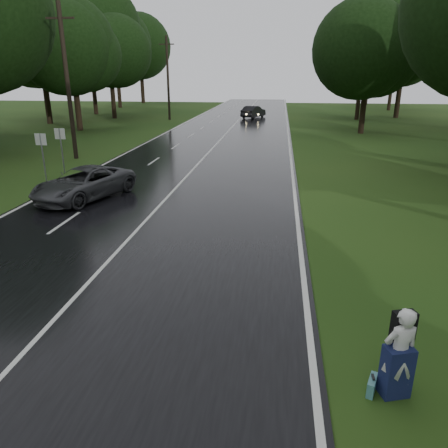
{
  "coord_description": "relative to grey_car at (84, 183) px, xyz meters",
  "views": [
    {
      "loc": [
        4.96,
        -6.31,
        5.39
      ],
      "look_at": [
        3.42,
        5.65,
        1.1
      ],
      "focal_mm": 34.04,
      "sensor_mm": 36.0,
      "label": 1
    }
  ],
  "objects": [
    {
      "name": "road",
      "position": [
        3.65,
        8.72,
        -0.71
      ],
      "size": [
        12.0,
        140.0,
        0.04
      ],
      "primitive_type": "cube",
      "color": "black",
      "rests_on": "ground"
    },
    {
      "name": "road_sign_b",
      "position": [
        -3.55,
        5.02,
        -0.73
      ],
      "size": [
        0.6,
        0.1,
        2.51
      ],
      "primitive_type": null,
      "color": "white",
      "rests_on": "ground"
    },
    {
      "name": "ground",
      "position": [
        3.65,
        -11.28,
        -0.73
      ],
      "size": [
        160.0,
        160.0,
        0.0
      ],
      "primitive_type": "plane",
      "color": "#274414",
      "rests_on": "ground"
    },
    {
      "name": "far_car",
      "position": [
        5.23,
        38.06,
        0.04
      ],
      "size": [
        3.04,
        4.72,
        1.47
      ],
      "primitive_type": "imported",
      "rotation": [
        0.0,
        0.0,
        2.78
      ],
      "color": "black",
      "rests_on": "road"
    },
    {
      "name": "tree_left_e",
      "position": [
        -11.21,
        23.43,
        -0.73
      ],
      "size": [
        8.49,
        8.49,
        13.27
      ],
      "primitive_type": null,
      "color": "black",
      "rests_on": "ground"
    },
    {
      "name": "utility_pole_far",
      "position": [
        -4.85,
        34.59,
        -0.73
      ],
      "size": [
        1.8,
        0.28,
        9.54
      ],
      "primitive_type": null,
      "color": "black",
      "rests_on": "ground"
    },
    {
      "name": "lane_center",
      "position": [
        3.65,
        8.72,
        -0.69
      ],
      "size": [
        0.12,
        140.0,
        0.01
      ],
      "primitive_type": "cube",
      "color": "silver",
      "rests_on": "road"
    },
    {
      "name": "utility_pole_mid",
      "position": [
        -4.85,
        9.23,
        -0.73
      ],
      "size": [
        1.8,
        0.28,
        9.49
      ],
      "primitive_type": null,
      "color": "black",
      "rests_on": "ground"
    },
    {
      "name": "road_sign_a",
      "position": [
        -3.55,
        3.01,
        -0.73
      ],
      "size": [
        0.6,
        0.1,
        2.49
      ],
      "primitive_type": null,
      "color": "white",
      "rests_on": "ground"
    },
    {
      "name": "tree_left_f",
      "position": [
        -12.2,
        35.4,
        -0.73
      ],
      "size": [
        8.98,
        8.98,
        14.03
      ],
      "primitive_type": null,
      "color": "black",
      "rests_on": "ground"
    },
    {
      "name": "grey_car",
      "position": [
        0.0,
        0.0,
        0.0
      ],
      "size": [
        3.87,
        5.47,
        1.38
      ],
      "primitive_type": "imported",
      "rotation": [
        0.0,
        0.0,
        5.93
      ],
      "color": "#414346",
      "rests_on": "road"
    },
    {
      "name": "tree_right_e",
      "position": [
        16.29,
        24.69,
        -0.73
      ],
      "size": [
        7.96,
        7.96,
        12.44
      ],
      "primitive_type": null,
      "color": "black",
      "rests_on": "ground"
    },
    {
      "name": "hitchhiker",
      "position": [
        10.82,
        -11.13,
        0.07
      ],
      "size": [
        0.73,
        0.7,
        1.74
      ],
      "color": "silver",
      "rests_on": "ground"
    },
    {
      "name": "tree_right_f",
      "position": [
        18.0,
        37.72,
        -0.73
      ],
      "size": [
        10.25,
        10.25,
        16.01
      ],
      "primitive_type": null,
      "color": "black",
      "rests_on": "ground"
    },
    {
      "name": "suitcase",
      "position": [
        10.44,
        -11.15,
        -0.58
      ],
      "size": [
        0.26,
        0.44,
        0.3
      ],
      "primitive_type": "cube",
      "rotation": [
        0.0,
        0.0,
        5.92
      ],
      "color": "teal",
      "rests_on": "ground"
    }
  ]
}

